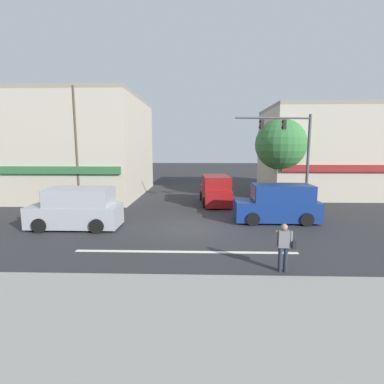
# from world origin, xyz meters

# --- Properties ---
(ground_plane) EXTENTS (120.00, 120.00, 0.00)m
(ground_plane) POSITION_xyz_m (0.00, 0.00, 0.00)
(ground_plane) COLOR #2B2B2D
(lane_marking_stripe) EXTENTS (9.00, 0.24, 0.01)m
(lane_marking_stripe) POSITION_xyz_m (0.00, -3.50, 0.00)
(lane_marking_stripe) COLOR silver
(lane_marking_stripe) RESTS_ON ground
(sidewalk_curb) EXTENTS (40.00, 5.00, 0.16)m
(sidewalk_curb) POSITION_xyz_m (0.00, -8.50, 0.08)
(sidewalk_curb) COLOR gray
(sidewalk_curb) RESTS_ON ground
(building_left_block) EXTENTS (12.11, 11.57, 8.30)m
(building_left_block) POSITION_xyz_m (-10.59, 10.80, 4.15)
(building_left_block) COLOR #B7AD99
(building_left_block) RESTS_ON ground
(building_right_corner) EXTENTS (10.57, 8.25, 7.50)m
(building_right_corner) POSITION_xyz_m (11.57, 11.43, 3.75)
(building_right_corner) COLOR #B7AD99
(building_right_corner) RESTS_ON ground
(street_tree) EXTENTS (3.85, 3.85, 6.29)m
(street_tree) POSITION_xyz_m (6.60, 7.96, 4.34)
(street_tree) COLOR #4C3823
(street_tree) RESTS_ON ground
(utility_pole_near_left) EXTENTS (1.40, 0.22, 8.18)m
(utility_pole_near_left) POSITION_xyz_m (-7.85, 5.20, 4.24)
(utility_pole_near_left) COLOR brown
(utility_pole_near_left) RESTS_ON ground
(traffic_light_mast) EXTENTS (4.86, 0.71, 6.20)m
(traffic_light_mast) POSITION_xyz_m (6.48, 4.34, 4.18)
(traffic_light_mast) COLOR #47474C
(traffic_light_mast) RESTS_ON ground
(van_parked_curbside) EXTENTS (2.29, 4.72, 2.11)m
(van_parked_curbside) POSITION_xyz_m (1.65, 6.63, 1.01)
(van_parked_curbside) COLOR maroon
(van_parked_curbside) RESTS_ON ground
(van_crossing_center) EXTENTS (4.60, 2.04, 2.11)m
(van_crossing_center) POSITION_xyz_m (-5.82, -0.11, 1.01)
(van_crossing_center) COLOR #999EA3
(van_crossing_center) RESTS_ON ground
(van_approaching_near) EXTENTS (4.61, 2.06, 2.11)m
(van_approaching_near) POSITION_xyz_m (4.91, 1.53, 1.01)
(van_approaching_near) COLOR navy
(van_approaching_near) RESTS_ON ground
(pedestrian_foreground_with_bag) EXTENTS (0.67, 0.33, 1.67)m
(pedestrian_foreground_with_bag) POSITION_xyz_m (3.40, -5.30, 0.95)
(pedestrian_foreground_with_bag) COLOR #232838
(pedestrian_foreground_with_bag) RESTS_ON ground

